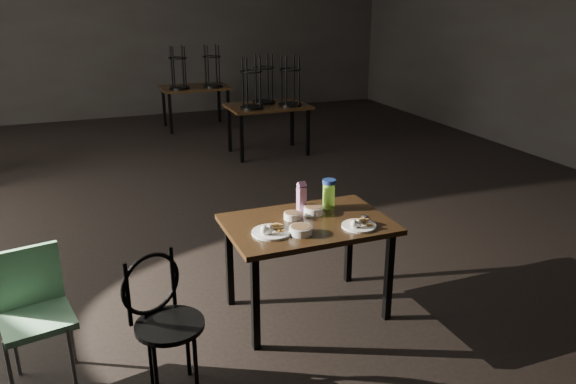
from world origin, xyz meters
name	(u,v)px	position (x,y,z in m)	size (l,w,h in m)	color
main_table	(308,232)	(0.01, -2.01, 0.67)	(1.20, 0.80, 0.75)	black
plate_left	(271,230)	(-0.31, -2.12, 0.77)	(0.28, 0.28, 0.09)	white
plate_right	(359,224)	(0.31, -2.24, 0.77)	(0.25, 0.25, 0.08)	white
bowl_near	(292,215)	(-0.08, -1.92, 0.78)	(0.13, 0.13, 0.05)	white
bowl_far	(313,210)	(0.11, -1.89, 0.78)	(0.15, 0.15, 0.06)	white
bowl_big	(301,230)	(-0.12, -2.20, 0.78)	(0.16, 0.16, 0.06)	white
juice_carton	(301,198)	(0.05, -1.80, 0.86)	(0.06, 0.06, 0.24)	#891966
water_bottle	(329,193)	(0.28, -1.81, 0.87)	(0.11, 0.11, 0.23)	#9FF046
spoon	(365,217)	(0.44, -2.09, 0.75)	(0.05, 0.21, 0.01)	silver
bentwood_chair	(163,313)	(-1.15, -2.50, 0.52)	(0.47, 0.46, 0.88)	black
school_chair	(34,306)	(-1.87, -2.15, 0.53)	(0.48, 0.48, 0.87)	#79BC8B
bg_table_right	(268,103)	(1.25, 2.37, 0.78)	(1.20, 0.80, 1.48)	black
bg_table_far	(195,87)	(0.62, 4.49, 0.75)	(1.20, 0.80, 1.48)	black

